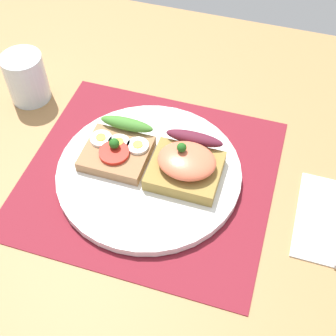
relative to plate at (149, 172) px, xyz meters
The scene contains 7 objects.
ground_plane 2.56cm from the plate, ahead, with size 120.00×90.00×3.20cm, color #9E7244.
placemat 0.81cm from the plate, ahead, with size 37.25×34.34×0.30cm, color maroon.
plate is the anchor object (origin of this frame).
sandwich_egg_tomato 6.04cm from the plate, 163.08° to the left, with size 9.77×10.22×3.93cm.
sandwich_salmon 6.28cm from the plate, 10.71° to the left, with size 10.37×10.45×6.01cm.
napkin 27.87cm from the plate, ahead, with size 11.09×14.75×0.60cm, color white.
drinking_glass 27.91cm from the plate, 157.17° to the left, with size 6.87×6.87×8.60cm, color silver.
Camera 1 is at (15.47, -40.31, 55.67)cm, focal length 49.30 mm.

